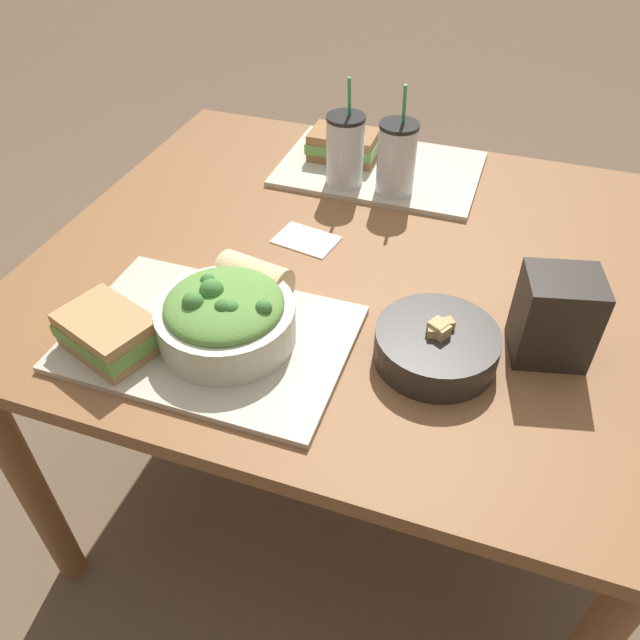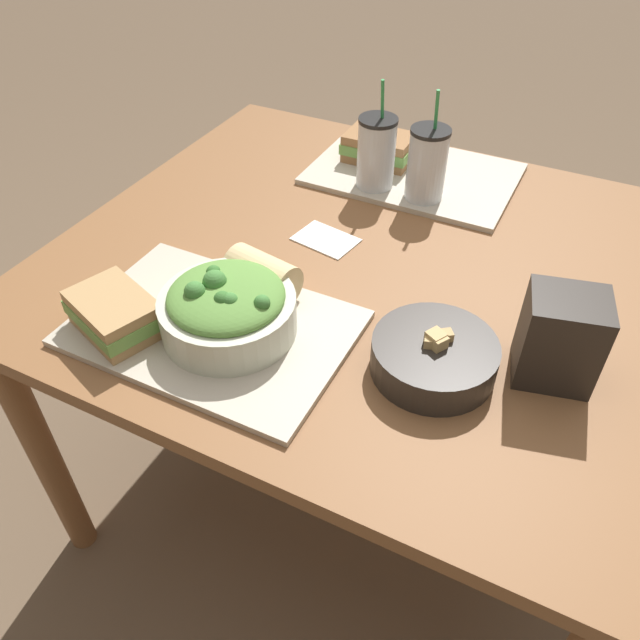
{
  "view_description": "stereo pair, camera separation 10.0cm",
  "coord_description": "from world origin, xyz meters",
  "px_view_note": "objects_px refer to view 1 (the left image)",
  "views": [
    {
      "loc": [
        0.26,
        -0.95,
        1.44
      ],
      "look_at": [
        0.02,
        -0.25,
        0.78
      ],
      "focal_mm": 35.0,
      "sensor_mm": 36.0,
      "label": 1
    },
    {
      "loc": [
        0.36,
        -0.92,
        1.44
      ],
      "look_at": [
        0.02,
        -0.25,
        0.78
      ],
      "focal_mm": 35.0,
      "sensor_mm": 36.0,
      "label": 2
    }
  ],
  "objects_px": {
    "salad_bowl": "(225,316)",
    "sandwich_far": "(343,145)",
    "drink_cup_red": "(396,160)",
    "sandwich_near": "(108,332)",
    "baguette_near": "(254,281)",
    "chip_bag": "(555,317)",
    "napkin_folded": "(306,240)",
    "soup_bowl": "(436,345)",
    "drink_cup_dark": "(345,152)"
  },
  "relations": [
    {
      "from": "salad_bowl",
      "to": "sandwich_far",
      "type": "bearing_deg",
      "value": 90.94
    },
    {
      "from": "salad_bowl",
      "to": "drink_cup_red",
      "type": "xyz_separation_m",
      "value": [
        0.14,
        0.55,
        0.02
      ]
    },
    {
      "from": "sandwich_far",
      "to": "sandwich_near",
      "type": "bearing_deg",
      "value": -102.62
    },
    {
      "from": "baguette_near",
      "to": "chip_bag",
      "type": "distance_m",
      "value": 0.49
    },
    {
      "from": "napkin_folded",
      "to": "sandwich_near",
      "type": "bearing_deg",
      "value": -114.8
    },
    {
      "from": "salad_bowl",
      "to": "drink_cup_red",
      "type": "relative_size",
      "value": 0.94
    },
    {
      "from": "soup_bowl",
      "to": "sandwich_near",
      "type": "bearing_deg",
      "value": -162.58
    },
    {
      "from": "baguette_near",
      "to": "chip_bag",
      "type": "xyz_separation_m",
      "value": [
        0.49,
        0.04,
        0.02
      ]
    },
    {
      "from": "sandwich_near",
      "to": "soup_bowl",
      "type": "bearing_deg",
      "value": 37.14
    },
    {
      "from": "drink_cup_red",
      "to": "napkin_folded",
      "type": "bearing_deg",
      "value": -118.2
    },
    {
      "from": "drink_cup_red",
      "to": "salad_bowl",
      "type": "bearing_deg",
      "value": -104.43
    },
    {
      "from": "soup_bowl",
      "to": "sandwich_near",
      "type": "relative_size",
      "value": 1.1
    },
    {
      "from": "sandwich_far",
      "to": "chip_bag",
      "type": "distance_m",
      "value": 0.72
    },
    {
      "from": "baguette_near",
      "to": "napkin_folded",
      "type": "height_order",
      "value": "baguette_near"
    },
    {
      "from": "soup_bowl",
      "to": "chip_bag",
      "type": "distance_m",
      "value": 0.19
    },
    {
      "from": "soup_bowl",
      "to": "drink_cup_dark",
      "type": "xyz_separation_m",
      "value": [
        -0.3,
        0.47,
        0.05
      ]
    },
    {
      "from": "salad_bowl",
      "to": "napkin_folded",
      "type": "relative_size",
      "value": 1.67
    },
    {
      "from": "drink_cup_dark",
      "to": "napkin_folded",
      "type": "bearing_deg",
      "value": -91.97
    },
    {
      "from": "sandwich_far",
      "to": "napkin_folded",
      "type": "relative_size",
      "value": 1.2
    },
    {
      "from": "soup_bowl",
      "to": "drink_cup_red",
      "type": "xyz_separation_m",
      "value": [
        -0.19,
        0.47,
        0.05
      ]
    },
    {
      "from": "salad_bowl",
      "to": "napkin_folded",
      "type": "distance_m",
      "value": 0.33
    },
    {
      "from": "baguette_near",
      "to": "napkin_folded",
      "type": "bearing_deg",
      "value": 5.9
    },
    {
      "from": "soup_bowl",
      "to": "baguette_near",
      "type": "height_order",
      "value": "baguette_near"
    },
    {
      "from": "soup_bowl",
      "to": "drink_cup_red",
      "type": "relative_size",
      "value": 0.82
    },
    {
      "from": "drink_cup_red",
      "to": "napkin_folded",
      "type": "height_order",
      "value": "drink_cup_red"
    },
    {
      "from": "baguette_near",
      "to": "chip_bag",
      "type": "relative_size",
      "value": 0.9
    },
    {
      "from": "soup_bowl",
      "to": "drink_cup_dark",
      "type": "relative_size",
      "value": 0.82
    },
    {
      "from": "sandwich_near",
      "to": "chip_bag",
      "type": "distance_m",
      "value": 0.7
    },
    {
      "from": "sandwich_near",
      "to": "sandwich_far",
      "type": "relative_size",
      "value": 1.11
    },
    {
      "from": "salad_bowl",
      "to": "chip_bag",
      "type": "height_order",
      "value": "chip_bag"
    },
    {
      "from": "sandwich_far",
      "to": "napkin_folded",
      "type": "height_order",
      "value": "sandwich_far"
    },
    {
      "from": "sandwich_far",
      "to": "drink_cup_dark",
      "type": "relative_size",
      "value": 0.68
    },
    {
      "from": "soup_bowl",
      "to": "sandwich_near",
      "type": "distance_m",
      "value": 0.52
    },
    {
      "from": "salad_bowl",
      "to": "chip_bag",
      "type": "bearing_deg",
      "value": 16.81
    },
    {
      "from": "salad_bowl",
      "to": "sandwich_near",
      "type": "distance_m",
      "value": 0.19
    },
    {
      "from": "baguette_near",
      "to": "sandwich_far",
      "type": "xyz_separation_m",
      "value": [
        -0.01,
        0.55,
        -0.01
      ]
    },
    {
      "from": "soup_bowl",
      "to": "chip_bag",
      "type": "height_order",
      "value": "chip_bag"
    },
    {
      "from": "drink_cup_dark",
      "to": "chip_bag",
      "type": "height_order",
      "value": "drink_cup_dark"
    },
    {
      "from": "drink_cup_dark",
      "to": "chip_bag",
      "type": "relative_size",
      "value": 1.59
    },
    {
      "from": "drink_cup_dark",
      "to": "chip_bag",
      "type": "xyz_separation_m",
      "value": [
        0.46,
        -0.4,
        -0.01
      ]
    },
    {
      "from": "drink_cup_dark",
      "to": "chip_bag",
      "type": "bearing_deg",
      "value": -40.7
    },
    {
      "from": "salad_bowl",
      "to": "drink_cup_red",
      "type": "height_order",
      "value": "drink_cup_red"
    },
    {
      "from": "soup_bowl",
      "to": "baguette_near",
      "type": "distance_m",
      "value": 0.33
    },
    {
      "from": "baguette_near",
      "to": "sandwich_far",
      "type": "distance_m",
      "value": 0.55
    },
    {
      "from": "soup_bowl",
      "to": "napkin_folded",
      "type": "distance_m",
      "value": 0.39
    },
    {
      "from": "salad_bowl",
      "to": "drink_cup_dark",
      "type": "distance_m",
      "value": 0.55
    },
    {
      "from": "sandwich_near",
      "to": "sandwich_far",
      "type": "distance_m",
      "value": 0.76
    },
    {
      "from": "soup_bowl",
      "to": "drink_cup_red",
      "type": "distance_m",
      "value": 0.51
    },
    {
      "from": "sandwich_far",
      "to": "napkin_folded",
      "type": "xyz_separation_m",
      "value": [
        0.03,
        -0.34,
        -0.04
      ]
    },
    {
      "from": "baguette_near",
      "to": "drink_cup_red",
      "type": "relative_size",
      "value": 0.57
    }
  ]
}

